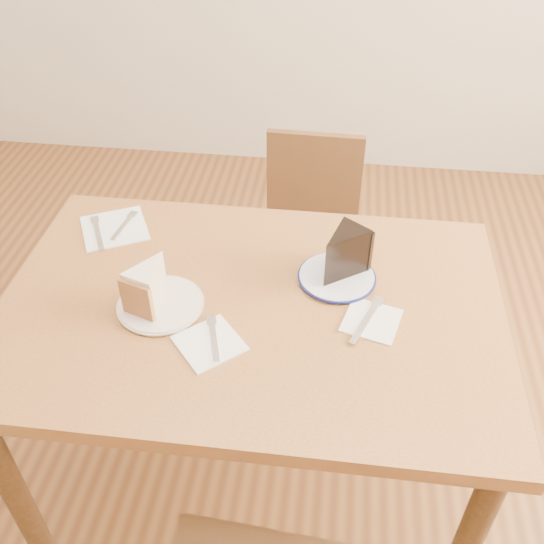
{
  "coord_description": "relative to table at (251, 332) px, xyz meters",
  "views": [
    {
      "loc": [
        0.18,
        -1.04,
        1.74
      ],
      "look_at": [
        0.04,
        0.06,
        0.8
      ],
      "focal_mm": 40.0,
      "sensor_mm": 36.0,
      "label": 1
    }
  ],
  "objects": [
    {
      "name": "knife_navy",
      "position": [
        0.27,
        -0.03,
        0.1
      ],
      "size": [
        0.08,
        0.16,
        0.0
      ],
      "primitive_type": "cube",
      "rotation": [
        0.0,
        0.0,
        -0.38
      ],
      "color": "silver",
      "rests_on": "napkin_navy"
    },
    {
      "name": "chair_far",
      "position": [
        0.1,
        0.67,
        -0.21
      ],
      "size": [
        0.4,
        0.4,
        0.79
      ],
      "rotation": [
        0.0,
        0.0,
        3.11
      ],
      "color": "#382010",
      "rests_on": "ground"
    },
    {
      "name": "knife_spare",
      "position": [
        -0.45,
        0.22,
        0.1
      ],
      "size": [
        0.08,
        0.15,
        0.0
      ],
      "primitive_type": "cube",
      "rotation": [
        0.0,
        0.0,
        0.47
      ],
      "color": "silver",
      "rests_on": "napkin_spare"
    },
    {
      "name": "napkin_navy",
      "position": [
        0.29,
        -0.02,
        0.1
      ],
      "size": [
        0.15,
        0.15,
        0.0
      ],
      "primitive_type": "cube",
      "rotation": [
        0.0,
        0.0,
        -0.26
      ],
      "color": "white",
      "rests_on": "table"
    },
    {
      "name": "chocolate_cake",
      "position": [
        0.21,
        0.12,
        0.17
      ],
      "size": [
        0.14,
        0.15,
        0.11
      ],
      "primitive_type": null,
      "rotation": [
        0.0,
        0.0,
        2.51
      ],
      "color": "black",
      "rests_on": "plate_navy"
    },
    {
      "name": "fork_cream",
      "position": [
        -0.06,
        -0.13,
        0.1
      ],
      "size": [
        0.05,
        0.14,
        0.0
      ],
      "primitive_type": "cube",
      "rotation": [
        0.0,
        0.0,
        0.29
      ],
      "color": "silver",
      "rests_on": "napkin_cream"
    },
    {
      "name": "fork_spare",
      "position": [
        -0.39,
        0.26,
        0.1
      ],
      "size": [
        0.03,
        0.14,
        0.0
      ],
      "primitive_type": "cube",
      "rotation": [
        0.0,
        0.0,
        -0.15
      ],
      "color": "silver",
      "rests_on": "napkin_spare"
    },
    {
      "name": "table",
      "position": [
        0.0,
        0.0,
        0.0
      ],
      "size": [
        1.2,
        0.8,
        0.75
      ],
      "color": "brown",
      "rests_on": "ground"
    },
    {
      "name": "plate_navy",
      "position": [
        0.2,
        0.11,
        0.1
      ],
      "size": [
        0.19,
        0.19,
        0.01
      ],
      "primitive_type": "cylinder",
      "color": "white",
      "rests_on": "table"
    },
    {
      "name": "napkin_spare",
      "position": [
        -0.42,
        0.25,
        0.1
      ],
      "size": [
        0.23,
        0.23,
        0.0
      ],
      "primitive_type": "cube",
      "rotation": [
        0.0,
        0.0,
        0.47
      ],
      "color": "white",
      "rests_on": "table"
    },
    {
      "name": "ground",
      "position": [
        0.0,
        0.0,
        -0.65
      ],
      "size": [
        4.0,
        4.0,
        0.0
      ],
      "primitive_type": "plane",
      "color": "#462712",
      "rests_on": "ground"
    },
    {
      "name": "carrot_cake",
      "position": [
        -0.23,
        -0.03,
        0.16
      ],
      "size": [
        0.11,
        0.13,
        0.09
      ],
      "primitive_type": null,
      "rotation": [
        0.0,
        0.0,
        -0.33
      ],
      "color": "beige",
      "rests_on": "plate_cream"
    },
    {
      "name": "napkin_cream",
      "position": [
        -0.07,
        -0.14,
        0.1
      ],
      "size": [
        0.18,
        0.18,
        0.0
      ],
      "primitive_type": "cube",
      "rotation": [
        0.0,
        0.0,
        0.71
      ],
      "color": "white",
      "rests_on": "table"
    },
    {
      "name": "plate_cream",
      "position": [
        -0.21,
        -0.04,
        0.1
      ],
      "size": [
        0.2,
        0.2,
        0.01
      ],
      "primitive_type": "cylinder",
      "color": "silver",
      "rests_on": "table"
    }
  ]
}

